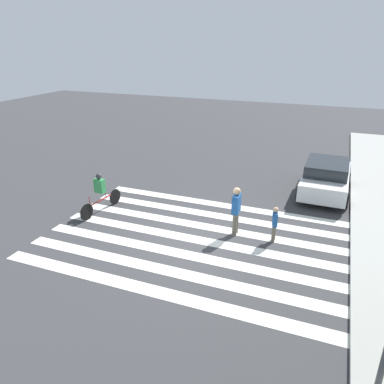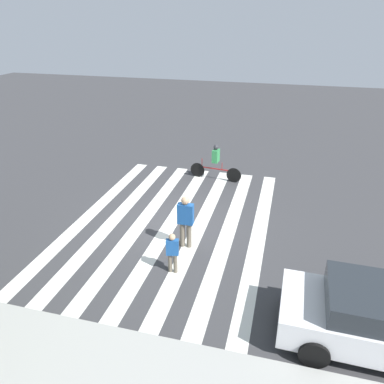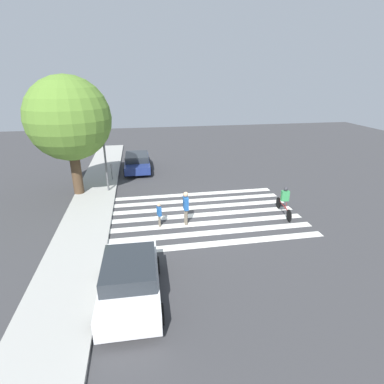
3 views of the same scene
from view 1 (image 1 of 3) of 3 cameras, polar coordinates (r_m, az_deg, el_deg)
name	(u,v)px [view 1 (image 1 of 3)]	position (r m, az deg, el deg)	size (l,w,h in m)	color
ground_plane	(193,239)	(12.91, 0.22, -7.18)	(60.00, 60.00, 0.00)	#38383A
crosswalk_stripes	(193,239)	(12.91, 0.22, -7.17)	(6.58, 10.00, 0.01)	silver
pedestrian_adult_tall_backpack	(236,208)	(12.89, 6.74, -2.48)	(0.49, 0.26, 1.75)	#6B6051
pedestrian_child_with_backpack	(275,222)	(12.78, 12.49, -4.50)	(0.37, 0.23, 1.25)	#6B6051
cyclist_near_curb	(100,191)	(14.94, -13.81, 0.09)	(2.31, 0.42, 1.60)	black
car_parked_far_curb	(326,177)	(17.33, 19.72, 2.13)	(4.16, 2.10, 1.46)	silver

